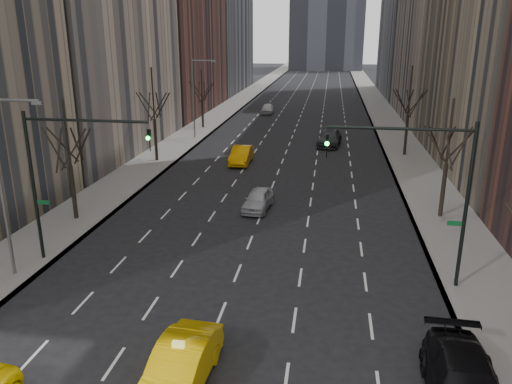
% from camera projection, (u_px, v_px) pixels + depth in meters
% --- Properties ---
extents(sidewalk_left, '(4.50, 320.00, 0.15)m').
position_uv_depth(sidewalk_left, '(229.00, 108.00, 82.17)').
color(sidewalk_left, slate).
rests_on(sidewalk_left, ground).
extents(sidewalk_right, '(4.50, 320.00, 0.15)m').
position_uv_depth(sidewalk_right, '(381.00, 111.00, 78.73)').
color(sidewalk_right, slate).
rests_on(sidewalk_right, ground).
extents(tree_lw_b, '(3.36, 3.50, 7.82)m').
position_uv_depth(tree_lw_b, '(70.00, 166.00, 32.03)').
color(tree_lw_b, black).
rests_on(tree_lw_b, ground).
extents(tree_lw_c, '(3.36, 3.50, 8.74)m').
position_uv_depth(tree_lw_c, '(154.00, 120.00, 47.01)').
color(tree_lw_c, black).
rests_on(tree_lw_c, ground).
extents(tree_lw_d, '(3.36, 3.50, 7.36)m').
position_uv_depth(tree_lw_d, '(202.00, 101.00, 64.12)').
color(tree_lw_d, black).
rests_on(tree_lw_d, ground).
extents(tree_rw_b, '(3.36, 3.50, 7.82)m').
position_uv_depth(tree_rw_b, '(446.00, 164.00, 32.43)').
color(tree_rw_b, black).
rests_on(tree_rw_b, ground).
extents(tree_rw_c, '(3.36, 3.50, 8.74)m').
position_uv_depth(tree_rw_c, '(408.00, 116.00, 49.29)').
color(tree_rw_c, black).
rests_on(tree_rw_c, ground).
extents(traffic_mast_left, '(6.69, 0.39, 8.00)m').
position_uv_depth(traffic_mast_left, '(61.00, 164.00, 25.43)').
color(traffic_mast_left, black).
rests_on(traffic_mast_left, ground).
extents(traffic_mast_right, '(6.69, 0.39, 8.00)m').
position_uv_depth(traffic_mast_right, '(431.00, 178.00, 22.87)').
color(traffic_mast_right, black).
rests_on(traffic_mast_right, ground).
extents(streetlight_near, '(2.83, 0.22, 9.00)m').
position_uv_depth(streetlight_near, '(5.00, 170.00, 23.75)').
color(streetlight_near, slate).
rests_on(streetlight_near, ground).
extents(streetlight_far, '(2.83, 0.22, 9.00)m').
position_uv_depth(streetlight_far, '(196.00, 91.00, 56.73)').
color(streetlight_far, slate).
rests_on(streetlight_far, ground).
extents(taxi_sedan, '(2.09, 5.11, 1.65)m').
position_uv_depth(taxi_sedan, '(180.00, 368.00, 17.22)').
color(taxi_sedan, '#F7C005').
rests_on(taxi_sedan, ground).
extents(silver_sedan_ahead, '(2.03, 4.29, 1.42)m').
position_uv_depth(silver_sedan_ahead, '(258.00, 200.00, 34.99)').
color(silver_sedan_ahead, '#AAACB3').
rests_on(silver_sedan_ahead, ground).
extents(far_taxi, '(1.77, 4.95, 1.63)m').
position_uv_depth(far_taxi, '(241.00, 155.00, 47.36)').
color(far_taxi, '#EE9B05').
rests_on(far_taxi, ground).
extents(far_suv_grey, '(2.95, 5.96, 1.67)m').
position_uv_depth(far_suv_grey, '(330.00, 138.00, 55.00)').
color(far_suv_grey, '#2E2E33').
rests_on(far_suv_grey, ground).
extents(far_car_white, '(1.95, 4.51, 1.51)m').
position_uv_depth(far_car_white, '(268.00, 109.00, 76.84)').
color(far_car_white, silver).
rests_on(far_car_white, ground).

